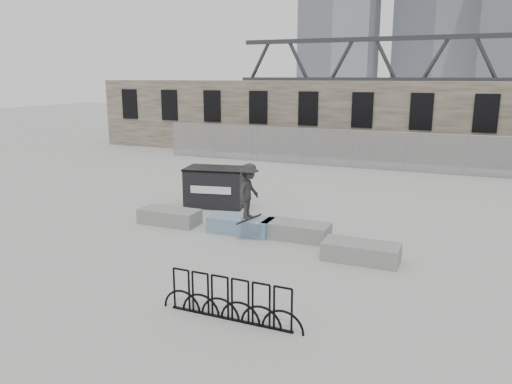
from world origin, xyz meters
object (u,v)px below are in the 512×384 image
planter_center_right (296,230)px  dumpster (216,187)px  planter_offset (361,251)px  skateboarder (249,191)px  bike_rack (230,300)px  planter_far_left (170,216)px  planter_center_left (241,224)px

planter_center_right → dumpster: bearing=147.9°
planter_offset → skateboarder: size_ratio=1.10×
planter_offset → bike_rack: size_ratio=0.64×
planter_center_right → planter_offset: same height
dumpster → skateboarder: 4.55m
planter_center_right → planter_far_left: bearing=-177.8°
planter_far_left → skateboarder: 3.53m
planter_center_left → planter_center_right: bearing=4.1°
planter_center_left → dumpster: bearing=130.3°
planter_center_right → dumpster: size_ratio=0.82×
planter_far_left → bike_rack: bearing=-47.8°
planter_center_left → skateboarder: 1.63m
planter_far_left → planter_offset: bearing=-8.1°
planter_far_left → planter_offset: size_ratio=1.00×
dumpster → bike_rack: size_ratio=0.78×
planter_center_left → planter_center_right: size_ratio=1.00×
bike_rack → skateboarder: (-1.58, 4.52, 1.11)m
planter_center_right → skateboarder: 1.95m
planter_offset → bike_rack: 4.68m
bike_rack → planter_far_left: bearing=132.2°
planter_far_left → skateboarder: (3.20, -0.75, 1.28)m
skateboarder → bike_rack: bearing=-159.7°
planter_center_right → bike_rack: bike_rack is taller
planter_offset → skateboarder: skateboarder is taller
planter_center_left → planter_offset: same height
planter_center_left → dumpster: (-2.24, 2.65, 0.47)m
planter_center_left → planter_offset: size_ratio=1.00×
planter_offset → planter_center_right: bearing=153.1°
planter_center_right → planter_offset: size_ratio=1.00×
dumpster → bike_rack: 9.12m
planter_center_left → planter_far_left: bearing=-179.1°
planter_center_left → planter_offset: bearing=-13.8°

